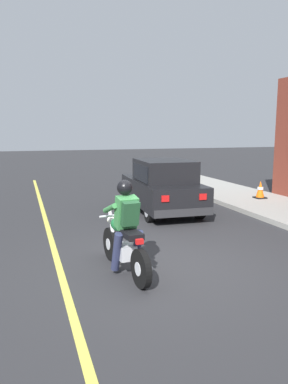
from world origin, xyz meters
The scene contains 6 objects.
ground_plane centered at (0.00, 0.00, 0.00)m, with size 80.00×80.00×0.00m, color #2B2B2D.
sidewalk_curb centered at (5.06, 3.00, 0.07)m, with size 2.60×22.00×0.14m, color #9E9B93.
lane_stripe centered at (-1.80, 3.00, 0.00)m, with size 0.12×19.80×0.01m, color #D1C64C.
motorcycle_with_rider centered at (-0.74, -0.01, 0.68)m, with size 0.61×2.02×1.62m.
car_hatchback centered at (1.61, 4.36, 0.77)m, with size 1.81×3.85×1.57m.
traffic_cone centered at (5.30, 4.70, 0.43)m, with size 0.36×0.36×0.60m.
Camera 1 is at (-2.34, -5.94, 2.43)m, focal length 35.00 mm.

